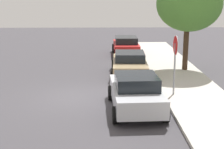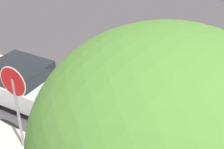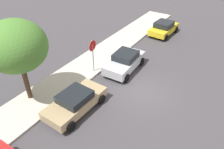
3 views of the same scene
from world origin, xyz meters
The scene contains 7 objects.
ground_plane centered at (0.00, 0.00, 0.00)m, with size 60.00×60.00×0.00m, color #423F44.
sidewalk_curb centered at (0.00, 5.31, 0.07)m, with size 32.00×2.97×0.14m, color beige.
stop_sign centered at (0.01, 4.30, 1.96)m, with size 0.89×0.08×2.81m.
parked_car_silver centered at (1.71, 2.44, 0.75)m, with size 4.16×2.19×1.48m.
parked_car_tan centered at (-4.09, 2.62, 0.69)m, with size 4.28×2.19×1.33m.
parked_car_red centered at (-10.39, 2.82, 0.73)m, with size 3.85×1.99×1.39m.
street_tree_near_corner centered at (-4.95, 6.03, 3.95)m, with size 3.72×3.72×5.54m.
Camera 1 is at (14.75, 1.18, 4.69)m, focal length 55.00 mm.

